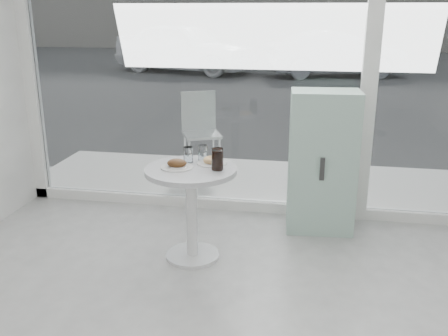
% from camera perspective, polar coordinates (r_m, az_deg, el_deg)
% --- Properties ---
extents(room_shell, '(6.00, 6.00, 6.00)m').
position_cam_1_polar(room_shell, '(1.20, -10.42, 15.38)').
color(room_shell, white).
rests_on(room_shell, ground).
extents(storefront, '(5.00, 0.14, 3.00)m').
position_cam_1_polar(storefront, '(4.71, 6.34, 14.67)').
color(storefront, white).
rests_on(storefront, ground).
extents(main_table, '(0.72, 0.72, 0.77)m').
position_cam_1_polar(main_table, '(3.96, -3.75, -3.03)').
color(main_table, white).
rests_on(main_table, ground).
extents(patio_deck, '(5.60, 1.60, 0.05)m').
position_cam_1_polar(patio_deck, '(5.83, 5.65, -1.67)').
color(patio_deck, white).
rests_on(patio_deck, ground).
extents(street, '(40.00, 24.00, 0.00)m').
position_cam_1_polar(street, '(17.80, 9.11, 11.16)').
color(street, '#373737').
rests_on(street, ground).
extents(mint_cabinet, '(0.62, 0.44, 1.28)m').
position_cam_1_polar(mint_cabinet, '(4.56, 11.15, 0.66)').
color(mint_cabinet, '#95BEAD').
rests_on(mint_cabinet, ground).
extents(patio_chair, '(0.55, 0.55, 0.97)m').
position_cam_1_polar(patio_chair, '(6.00, -2.69, 4.66)').
color(patio_chair, white).
rests_on(patio_chair, patio_deck).
extents(car_white, '(4.98, 3.16, 1.58)m').
position_cam_1_polar(car_white, '(16.55, -4.50, 13.60)').
color(car_white, white).
rests_on(car_white, street).
extents(car_silver, '(4.31, 2.50, 1.34)m').
position_cam_1_polar(car_silver, '(15.66, 12.65, 12.58)').
color(car_silver, '#9A9CA1').
rests_on(car_silver, street).
extents(plate_fritter, '(0.25, 0.25, 0.07)m').
position_cam_1_polar(plate_fritter, '(3.89, -5.35, 0.39)').
color(plate_fritter, silver).
rests_on(plate_fritter, main_table).
extents(plate_donut, '(0.24, 0.24, 0.06)m').
position_cam_1_polar(plate_donut, '(3.98, -1.38, 0.76)').
color(plate_donut, silver).
rests_on(plate_donut, main_table).
extents(water_tumbler_a, '(0.08, 0.08, 0.13)m').
position_cam_1_polar(water_tumbler_a, '(4.03, -4.11, 1.44)').
color(water_tumbler_a, white).
rests_on(water_tumbler_a, main_table).
extents(water_tumbler_b, '(0.08, 0.08, 0.13)m').
position_cam_1_polar(water_tumbler_b, '(4.08, -2.45, 1.66)').
color(water_tumbler_b, white).
rests_on(water_tumbler_b, main_table).
extents(cola_glass, '(0.09, 0.09, 0.17)m').
position_cam_1_polar(cola_glass, '(3.81, -0.76, 0.97)').
color(cola_glass, white).
rests_on(cola_glass, main_table).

